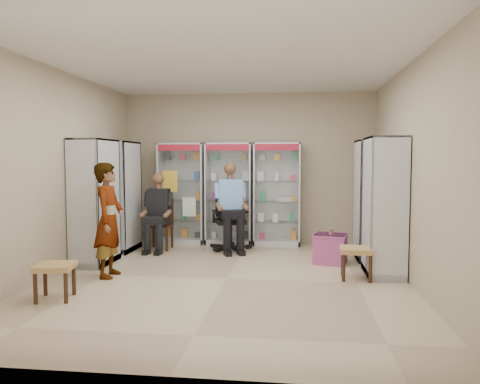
# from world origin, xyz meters

# --- Properties ---
(floor) EXTENTS (6.00, 6.00, 0.00)m
(floor) POSITION_xyz_m (0.00, 0.00, 0.00)
(floor) COLOR tan
(floor) RESTS_ON ground
(room_shell) EXTENTS (5.02, 6.02, 3.01)m
(room_shell) POSITION_xyz_m (0.00, 0.00, 1.97)
(room_shell) COLOR tan
(room_shell) RESTS_ON ground
(cabinet_back_left) EXTENTS (0.90, 0.50, 2.00)m
(cabinet_back_left) POSITION_xyz_m (-1.30, 2.73, 1.00)
(cabinet_back_left) COLOR #ACAEB3
(cabinet_back_left) RESTS_ON floor
(cabinet_back_mid) EXTENTS (0.90, 0.50, 2.00)m
(cabinet_back_mid) POSITION_xyz_m (-0.35, 2.73, 1.00)
(cabinet_back_mid) COLOR silver
(cabinet_back_mid) RESTS_ON floor
(cabinet_back_right) EXTENTS (0.90, 0.50, 2.00)m
(cabinet_back_right) POSITION_xyz_m (0.60, 2.73, 1.00)
(cabinet_back_right) COLOR #9D9FA4
(cabinet_back_right) RESTS_ON floor
(cabinet_right_far) EXTENTS (0.90, 0.50, 2.00)m
(cabinet_right_far) POSITION_xyz_m (2.23, 1.60, 1.00)
(cabinet_right_far) COLOR #AEB1B5
(cabinet_right_far) RESTS_ON floor
(cabinet_right_near) EXTENTS (0.90, 0.50, 2.00)m
(cabinet_right_near) POSITION_xyz_m (2.23, 0.50, 1.00)
(cabinet_right_near) COLOR #AEB1B6
(cabinet_right_near) RESTS_ON floor
(cabinet_left_far) EXTENTS (0.90, 0.50, 2.00)m
(cabinet_left_far) POSITION_xyz_m (-2.23, 1.80, 1.00)
(cabinet_left_far) COLOR #A8ABAF
(cabinet_left_far) RESTS_ON floor
(cabinet_left_near) EXTENTS (0.90, 0.50, 2.00)m
(cabinet_left_near) POSITION_xyz_m (-2.23, 0.70, 1.00)
(cabinet_left_near) COLOR #B2B4B9
(cabinet_left_near) RESTS_ON floor
(wooden_chair) EXTENTS (0.42, 0.42, 0.94)m
(wooden_chair) POSITION_xyz_m (-1.55, 2.00, 0.47)
(wooden_chair) COLOR black
(wooden_chair) RESTS_ON floor
(seated_customer) EXTENTS (0.44, 0.60, 1.34)m
(seated_customer) POSITION_xyz_m (-1.55, 1.95, 0.67)
(seated_customer) COLOR black
(seated_customer) RESTS_ON floor
(office_chair) EXTENTS (0.82, 0.82, 1.20)m
(office_chair) POSITION_xyz_m (-0.24, 2.12, 0.60)
(office_chair) COLOR black
(office_chair) RESTS_ON floor
(seated_shopkeeper) EXTENTS (0.69, 0.82, 1.52)m
(seated_shopkeeper) POSITION_xyz_m (-0.24, 2.07, 0.76)
(seated_shopkeeper) COLOR #73ACE5
(seated_shopkeeper) RESTS_ON floor
(pink_trunk) EXTENTS (0.59, 0.57, 0.47)m
(pink_trunk) POSITION_xyz_m (1.53, 1.17, 0.24)
(pink_trunk) COLOR #BF4C99
(pink_trunk) RESTS_ON floor
(tea_glass) EXTENTS (0.07, 0.07, 0.11)m
(tea_glass) POSITION_xyz_m (1.53, 1.12, 0.52)
(tea_glass) COLOR #541907
(tea_glass) RESTS_ON pink_trunk
(woven_stool_a) EXTENTS (0.47, 0.47, 0.45)m
(woven_stool_a) POSITION_xyz_m (1.81, 0.20, 0.22)
(woven_stool_a) COLOR #AB8C48
(woven_stool_a) RESTS_ON floor
(woven_stool_b) EXTENTS (0.51, 0.51, 0.43)m
(woven_stool_b) POSITION_xyz_m (-1.90, -1.20, 0.22)
(woven_stool_b) COLOR tan
(woven_stool_b) RESTS_ON floor
(standing_man) EXTENTS (0.41, 0.61, 1.63)m
(standing_man) POSITION_xyz_m (-1.68, -0.07, 0.82)
(standing_man) COLOR gray
(standing_man) RESTS_ON floor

